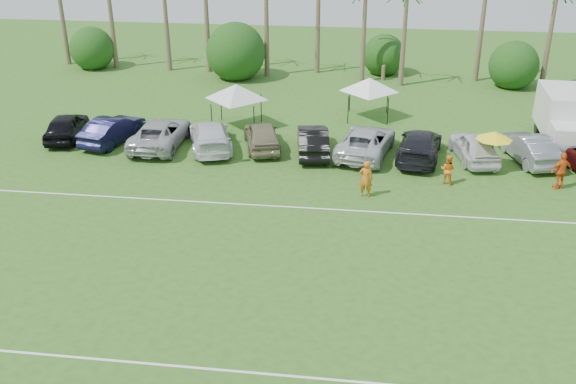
# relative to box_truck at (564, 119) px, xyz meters

# --- Properties ---
(field_lines) EXTENTS (80.00, 12.10, 0.01)m
(field_lines) POSITION_rel_box_truck_xyz_m (-16.55, -16.29, -1.73)
(field_lines) COLOR white
(field_lines) RESTS_ON ground
(bush_tree_0) EXTENTS (4.00, 4.00, 4.00)m
(bush_tree_0) POSITION_rel_box_truck_xyz_m (-35.55, 14.71, 0.06)
(bush_tree_0) COLOR brown
(bush_tree_0) RESTS_ON ground
(bush_tree_1) EXTENTS (4.00, 4.00, 4.00)m
(bush_tree_1) POSITION_rel_box_truck_xyz_m (-22.55, 14.71, 0.06)
(bush_tree_1) COLOR brown
(bush_tree_1) RESTS_ON ground
(bush_tree_2) EXTENTS (4.00, 4.00, 4.00)m
(bush_tree_2) POSITION_rel_box_truck_xyz_m (-10.55, 14.71, 0.06)
(bush_tree_2) COLOR brown
(bush_tree_2) RESTS_ON ground
(bush_tree_3) EXTENTS (4.00, 4.00, 4.00)m
(bush_tree_3) POSITION_rel_box_truck_xyz_m (-0.55, 14.71, 0.06)
(bush_tree_3) COLOR brown
(bush_tree_3) RESTS_ON ground
(sideline_player_a) EXTENTS (0.74, 0.51, 1.94)m
(sideline_player_a) POSITION_rel_box_truck_xyz_m (-11.59, -8.59, -0.77)
(sideline_player_a) COLOR #CF6717
(sideline_player_a) RESTS_ON ground
(sideline_player_b) EXTENTS (0.94, 0.85, 1.59)m
(sideline_player_b) POSITION_rel_box_truck_xyz_m (-7.33, -6.45, -0.95)
(sideline_player_b) COLOR orange
(sideline_player_b) RESTS_ON ground
(sideline_player_c) EXTENTS (1.27, 0.88, 2.00)m
(sideline_player_c) POSITION_rel_box_truck_xyz_m (-1.61, -6.38, -0.74)
(sideline_player_c) COLOR #E35819
(sideline_player_c) RESTS_ON ground
(box_truck) EXTENTS (2.69, 6.42, 3.26)m
(box_truck) POSITION_rel_box_truck_xyz_m (0.00, 0.00, 0.00)
(box_truck) COLOR silver
(box_truck) RESTS_ON ground
(canopy_tent_left) EXTENTS (4.20, 4.20, 3.40)m
(canopy_tent_left) POSITION_rel_box_truck_xyz_m (-20.06, 0.80, 1.17)
(canopy_tent_left) COLOR black
(canopy_tent_left) RESTS_ON ground
(canopy_tent_right) EXTENTS (4.03, 4.03, 3.27)m
(canopy_tent_right) POSITION_rel_box_truck_xyz_m (-11.64, 3.84, 1.05)
(canopy_tent_right) COLOR black
(canopy_tent_right) RESTS_ON ground
(market_umbrella) EXTENTS (2.00, 2.00, 2.22)m
(market_umbrella) POSITION_rel_box_truck_xyz_m (-4.75, -4.21, 0.25)
(market_umbrella) COLOR black
(market_umbrella) RESTS_ON ground
(parked_car_0) EXTENTS (2.69, 5.05, 1.63)m
(parked_car_0) POSITION_rel_box_truck_xyz_m (-30.17, -2.55, -0.92)
(parked_car_0) COLOR black
(parked_car_0) RESTS_ON ground
(parked_car_1) EXTENTS (2.86, 5.23, 1.63)m
(parked_car_1) POSITION_rel_box_truck_xyz_m (-27.09, -2.79, -0.92)
(parked_car_1) COLOR black
(parked_car_1) RESTS_ON ground
(parked_car_2) EXTENTS (2.77, 5.91, 1.63)m
(parked_car_2) POSITION_rel_box_truck_xyz_m (-24.01, -3.06, -0.92)
(parked_car_2) COLOR #ABABAC
(parked_car_2) RESTS_ON ground
(parked_car_3) EXTENTS (3.91, 6.06, 1.63)m
(parked_car_3) POSITION_rel_box_truck_xyz_m (-20.93, -3.04, -0.92)
(parked_car_3) COLOR silver
(parked_car_3) RESTS_ON ground
(parked_car_4) EXTENTS (3.13, 5.13, 1.63)m
(parked_car_4) POSITION_rel_box_truck_xyz_m (-17.85, -2.66, -0.92)
(parked_car_4) COLOR gray
(parked_car_4) RESTS_ON ground
(parked_car_5) EXTENTS (2.39, 5.15, 1.63)m
(parked_car_5) POSITION_rel_box_truck_xyz_m (-14.77, -3.08, -0.92)
(parked_car_5) COLOR black
(parked_car_5) RESTS_ON ground
(parked_car_6) EXTENTS (3.83, 6.30, 1.63)m
(parked_car_6) POSITION_rel_box_truck_xyz_m (-11.69, -2.90, -0.92)
(parked_car_6) COLOR silver
(parked_car_6) RESTS_ON ground
(parked_car_7) EXTENTS (3.13, 5.91, 1.63)m
(parked_car_7) POSITION_rel_box_truck_xyz_m (-8.61, -3.08, -0.92)
(parked_car_7) COLOR black
(parked_car_7) RESTS_ON ground
(parked_car_8) EXTENTS (2.72, 5.05, 1.63)m
(parked_car_8) POSITION_rel_box_truck_xyz_m (-5.53, -2.94, -0.92)
(parked_car_8) COLOR silver
(parked_car_8) RESTS_ON ground
(parked_car_9) EXTENTS (2.91, 5.23, 1.63)m
(parked_car_9) POSITION_rel_box_truck_xyz_m (-2.45, -2.69, -0.92)
(parked_car_9) COLOR gray
(parked_car_9) RESTS_ON ground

